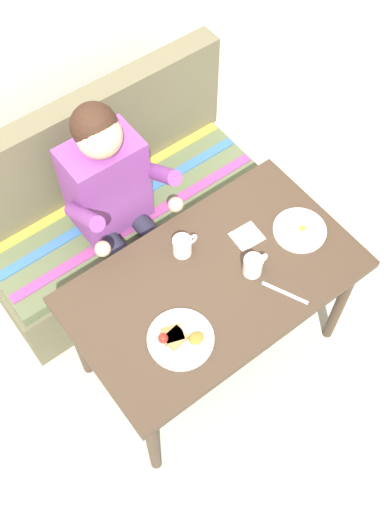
# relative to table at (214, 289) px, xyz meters

# --- Properties ---
(ground_plane) EXTENTS (8.00, 8.00, 0.00)m
(ground_plane) POSITION_rel_table_xyz_m (0.00, 0.00, -0.65)
(ground_plane) COLOR #B0B09E
(table) EXTENTS (1.20, 0.70, 0.73)m
(table) POSITION_rel_table_xyz_m (0.00, 0.00, 0.00)
(table) COLOR #3C2D20
(table) RESTS_ON ground
(couch) EXTENTS (1.44, 0.56, 1.00)m
(couch) POSITION_rel_table_xyz_m (0.00, 0.76, -0.32)
(couch) COLOR brown
(couch) RESTS_ON ground
(person) EXTENTS (0.45, 0.61, 1.21)m
(person) POSITION_rel_table_xyz_m (-0.09, 0.59, 0.09)
(person) COLOR #783882
(person) RESTS_ON ground
(plate_breakfast) EXTENTS (0.26, 0.26, 0.05)m
(plate_breakfast) POSITION_rel_table_xyz_m (-0.27, -0.13, 0.09)
(plate_breakfast) COLOR white
(plate_breakfast) RESTS_ON table
(plate_eggs) EXTENTS (0.23, 0.23, 0.04)m
(plate_eggs) POSITION_rel_table_xyz_m (0.44, -0.03, 0.09)
(plate_eggs) COLOR white
(plate_eggs) RESTS_ON table
(coffee_mug) EXTENTS (0.12, 0.08, 0.09)m
(coffee_mug) POSITION_rel_table_xyz_m (-0.02, 0.19, 0.13)
(coffee_mug) COLOR white
(coffee_mug) RESTS_ON table
(coffee_mug_second) EXTENTS (0.12, 0.08, 0.09)m
(coffee_mug_second) POSITION_rel_table_xyz_m (0.15, -0.06, 0.13)
(coffee_mug_second) COLOR white
(coffee_mug_second) RESTS_ON table
(napkin) EXTENTS (0.13, 0.12, 0.01)m
(napkin) POSITION_rel_table_xyz_m (0.24, 0.08, 0.09)
(napkin) COLOR silver
(napkin) RESTS_ON table
(knife) EXTENTS (0.10, 0.19, 0.00)m
(knife) POSITION_rel_table_xyz_m (0.19, -0.22, 0.08)
(knife) COLOR silver
(knife) RESTS_ON table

